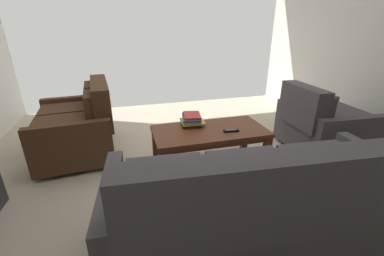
% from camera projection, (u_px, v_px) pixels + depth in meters
% --- Properties ---
extents(ground_plane, '(4.90, 5.05, 0.01)m').
position_uv_depth(ground_plane, '(196.00, 168.00, 2.75)').
color(ground_plane, beige).
extents(sofa_main, '(2.05, 1.01, 0.88)m').
position_uv_depth(sofa_main, '(261.00, 203.00, 1.63)').
color(sofa_main, black).
rests_on(sofa_main, ground).
extents(loveseat_near, '(0.92, 1.24, 0.86)m').
position_uv_depth(loveseat_near, '(80.00, 124.00, 2.97)').
color(loveseat_near, black).
rests_on(loveseat_near, ground).
extents(coffee_table, '(1.19, 0.59, 0.44)m').
position_uv_depth(coffee_table, '(210.00, 135.00, 2.65)').
color(coffee_table, brown).
rests_on(coffee_table, ground).
extents(armchair_side, '(0.93, 0.93, 0.83)m').
position_uv_depth(armchair_side, '(322.00, 125.00, 2.99)').
color(armchair_side, black).
rests_on(armchair_side, ground).
extents(book_stack, '(0.26, 0.32, 0.12)m').
position_uv_depth(book_stack, '(192.00, 120.00, 2.74)').
color(book_stack, black).
rests_on(book_stack, coffee_table).
extents(tv_remote, '(0.16, 0.06, 0.02)m').
position_uv_depth(tv_remote, '(231.00, 131.00, 2.57)').
color(tv_remote, black).
rests_on(tv_remote, coffee_table).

